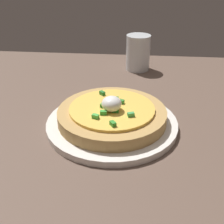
% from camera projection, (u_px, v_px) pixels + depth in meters
% --- Properties ---
extents(dining_table, '(1.20, 0.80, 0.03)m').
position_uv_depth(dining_table, '(104.00, 111.00, 0.68)').
color(dining_table, brown).
rests_on(dining_table, ground).
extents(plate, '(0.27, 0.27, 0.01)m').
position_uv_depth(plate, '(112.00, 123.00, 0.59)').
color(plate, white).
rests_on(plate, dining_table).
extents(pizza, '(0.23, 0.23, 0.06)m').
position_uv_depth(pizza, '(112.00, 114.00, 0.58)').
color(pizza, tan).
rests_on(pizza, plate).
extents(cup_near, '(0.07, 0.07, 0.11)m').
position_uv_depth(cup_near, '(138.00, 55.00, 0.86)').
color(cup_near, silver).
rests_on(cup_near, dining_table).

